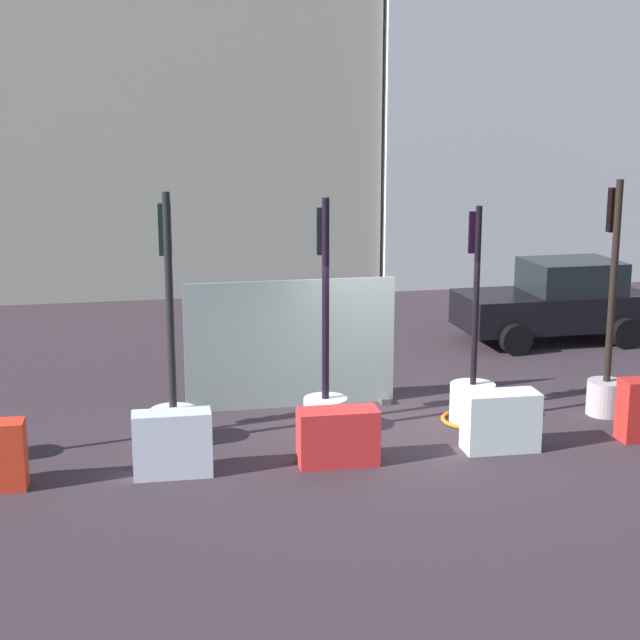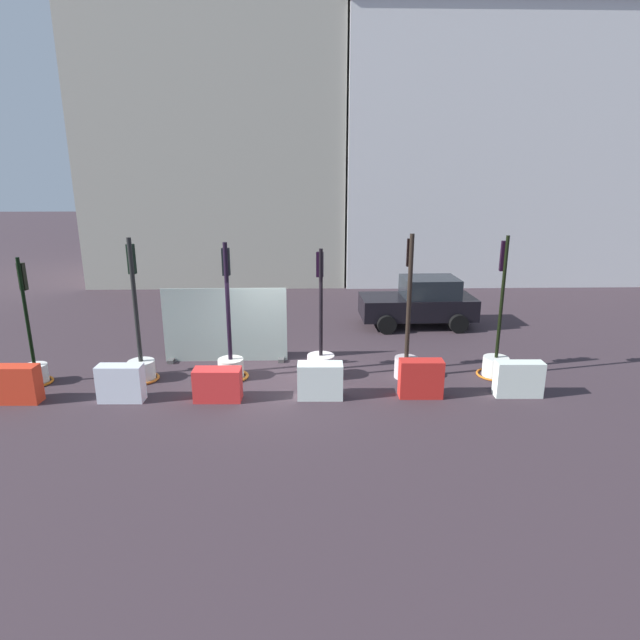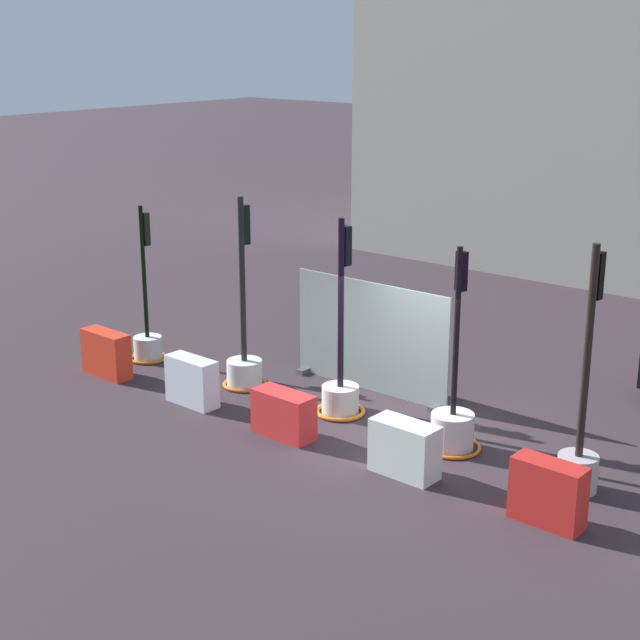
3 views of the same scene
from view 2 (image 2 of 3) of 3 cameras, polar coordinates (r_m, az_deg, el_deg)
name	(u,v)px [view 2 (image 2 of 3)]	position (r m, az deg, el deg)	size (l,w,h in m)	color
ground_plane	(275,377)	(13.61, -4.98, -6.21)	(120.00, 120.00, 0.00)	#372B32
traffic_light_0	(34,364)	(14.82, -28.77, -4.27)	(0.78, 0.78, 3.18)	silver
traffic_light_1	(141,358)	(13.93, -19.03, -3.91)	(0.84, 0.84, 3.62)	silver
traffic_light_2	(230,357)	(13.51, -9.77, -3.96)	(0.89, 0.89, 3.49)	silver
traffic_light_3	(321,360)	(13.38, 0.09, -4.36)	(0.95, 0.95, 3.33)	silver
traffic_light_4	(407,349)	(13.45, 9.46, -3.13)	(0.59, 0.59, 3.69)	#B5A6AA
traffic_light_5	(496,356)	(14.22, 18.72, -3.72)	(0.94, 0.94, 3.63)	silver
construction_barrier_0	(15,384)	(13.84, -30.41, -6.08)	(1.11, 0.42, 0.89)	red
construction_barrier_1	(121,383)	(12.88, -20.95, -6.48)	(1.04, 0.42, 0.87)	white
construction_barrier_2	(218,385)	(12.32, -11.12, -6.95)	(1.10, 0.49, 0.77)	red
construction_barrier_3	(320,381)	(12.21, 0.02, -6.66)	(1.06, 0.50, 0.85)	silver
construction_barrier_4	(421,379)	(12.48, 10.97, -6.30)	(1.02, 0.43, 0.91)	red
construction_barrier_5	(519,379)	(13.16, 20.90, -6.06)	(1.11, 0.39, 0.85)	silver
car_black_sedan	(420,302)	(18.15, 10.89, 1.93)	(3.88, 2.18, 1.67)	black
building_main_facade	(219,96)	(27.54, -10.99, 22.91)	(12.14, 7.88, 17.18)	#A6A494
building_corner_block	(505,148)	(28.83, 19.59, 17.29)	(16.92, 8.19, 12.46)	silver
site_fence_panel	(225,327)	(14.61, -10.32, -0.76)	(3.40, 0.50, 2.08)	#8FA099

